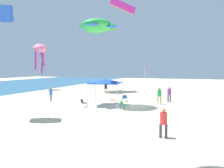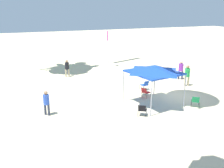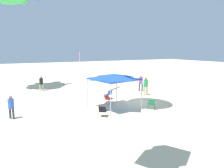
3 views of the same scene
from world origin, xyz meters
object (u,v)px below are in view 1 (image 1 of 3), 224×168
person_near_umbrella (106,87)px  banner_flag (145,77)px  folding_chair_left_of_tent (112,99)px  canopy_tent (105,81)px  folding_chair_right_of_tent (123,105)px  kite_octopus_pink (40,50)px  person_far_stroller (159,94)px  person_by_tent (169,93)px  person_watching_sky (51,93)px  folding_chair_facing_ocean (125,98)px  kite_box_yellow (2,2)px  folding_chair_near_cooler (83,102)px  person_beachcomber (163,120)px  kite_turtle_green (98,26)px  kite_parafoil_magenta (123,6)px

person_near_umbrella → banner_flag: bearing=-152.2°
folding_chair_left_of_tent → banner_flag: banner_flag is taller
canopy_tent → folding_chair_right_of_tent: 3.64m
folding_chair_right_of_tent → person_near_umbrella: person_near_umbrella is taller
canopy_tent → kite_octopus_pink: size_ratio=0.71×
folding_chair_left_of_tent → person_far_stroller: person_far_stroller is taller
person_by_tent → person_watching_sky: bearing=51.0°
folding_chair_facing_ocean → folding_chair_left_of_tent: bearing=50.7°
folding_chair_right_of_tent → kite_box_yellow: bearing=80.5°
folding_chair_near_cooler → kite_box_yellow: kite_box_yellow is taller
person_near_umbrella → person_far_stroller: bearing=145.5°
folding_chair_near_cooler → folding_chair_left_of_tent: size_ratio=1.00×
folding_chair_left_of_tent → person_by_tent: bearing=-83.6°
person_by_tent → folding_chair_facing_ocean: bearing=53.3°
person_near_umbrella → kite_octopus_pink: size_ratio=0.33×
folding_chair_near_cooler → person_beachcomber: person_beachcomber is taller
banner_flag → kite_turtle_green: bearing=88.9°
folding_chair_left_of_tent → folding_chair_facing_ocean: 1.98m
person_near_umbrella → kite_parafoil_magenta: kite_parafoil_magenta is taller
person_beachcomber → folding_chair_facing_ocean: bearing=105.8°
person_near_umbrella → person_by_tent: 11.23m
banner_flag → person_near_umbrella: (-2.40, 5.40, -1.55)m
folding_chair_left_of_tent → banner_flag: 11.22m
folding_chair_left_of_tent → person_by_tent: (3.35, -5.81, 0.60)m
person_by_tent → folding_chair_right_of_tent: bearing=96.2°
kite_box_yellow → kite_octopus_pink: size_ratio=0.61×
folding_chair_near_cooler → folding_chair_facing_ocean: (4.80, -2.91, 0.00)m
folding_chair_right_of_tent → kite_turtle_green: bearing=-20.5°
folding_chair_facing_ocean → person_near_umbrella: bearing=-63.6°
canopy_tent → banner_flag: size_ratio=0.87×
banner_flag → person_watching_sky: bearing=142.3°
person_watching_sky → kite_turtle_green: size_ratio=0.24×
person_beachcomber → kite_turtle_green: kite_turtle_green is taller
person_by_tent → kite_parafoil_magenta: kite_parafoil_magenta is taller
folding_chair_left_of_tent → kite_parafoil_magenta: kite_parafoil_magenta is taller
person_beachcomber → kite_octopus_pink: bearing=129.0°
kite_turtle_green → folding_chair_near_cooler: bearing=-128.9°
folding_chair_facing_ocean → kite_turtle_green: (9.36, 7.54, 10.23)m
person_far_stroller → folding_chair_left_of_tent: bearing=20.9°
person_far_stroller → kite_parafoil_magenta: kite_parafoil_magenta is taller
kite_parafoil_magenta → person_beachcomber: bearing=-98.0°
folding_chair_facing_ocean → person_watching_sky: size_ratio=0.50×
folding_chair_left_of_tent → folding_chair_facing_ocean: same height
kite_octopus_pink → folding_chair_near_cooler: bearing=161.6°
folding_chair_right_of_tent → canopy_tent: bearing=3.9°
person_watching_sky → kite_turtle_green: 15.20m
person_beachcomber → person_watching_sky: (10.21, 14.68, -0.06)m
person_watching_sky → kite_box_yellow: size_ratio=0.52×
folding_chair_right_of_tent → person_near_umbrella: 13.31m
folding_chair_left_of_tent → person_watching_sky: size_ratio=0.50×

